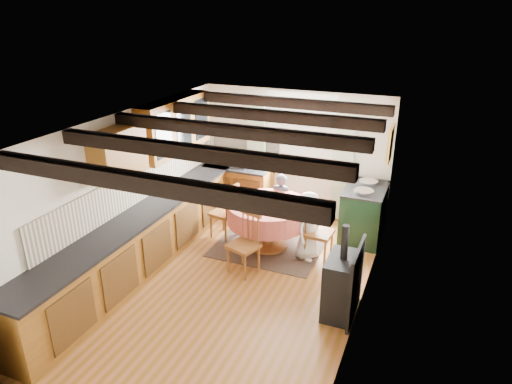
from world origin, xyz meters
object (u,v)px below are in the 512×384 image
at_px(child_right, 308,226).
at_px(child_far, 281,203).
at_px(chair_near, 243,244).
at_px(dining_table, 268,226).
at_px(aga_range, 364,213).
at_px(cup, 266,193).
at_px(chair_left, 224,211).
at_px(cast_iron_stove, 342,271).
at_px(chair_right, 319,231).

bearing_deg(child_right, child_far, 60.06).
distance_m(chair_near, child_right, 1.12).
xyz_separation_m(dining_table, aga_range, (1.40, 0.98, 0.07)).
height_order(child_right, cup, child_right).
distance_m(chair_left, aga_range, 2.43).
distance_m(dining_table, child_far, 0.69).
distance_m(chair_near, chair_left, 1.23).
height_order(aga_range, child_right, child_right).
bearing_deg(chair_near, child_far, 105.32).
bearing_deg(cup, dining_table, -61.24).
xyz_separation_m(child_far, cup, (-0.16, -0.36, 0.31)).
xyz_separation_m(aga_range, child_far, (-1.42, -0.31, 0.07)).
height_order(chair_left, cast_iron_stove, cast_iron_stove).
xyz_separation_m(chair_near, child_far, (0.06, 1.52, 0.06)).
height_order(chair_near, chair_left, chair_left).
bearing_deg(child_far, cast_iron_stove, 127.81).
xyz_separation_m(chair_left, aga_range, (2.26, 0.88, -0.02)).
height_order(cast_iron_stove, cup, cast_iron_stove).
relative_size(chair_right, child_right, 0.89).
height_order(child_far, cup, child_far).
bearing_deg(cast_iron_stove, child_right, 123.18).
relative_size(chair_left, cast_iron_stove, 0.77).
bearing_deg(cast_iron_stove, cup, 136.40).
relative_size(chair_left, child_far, 0.90).
bearing_deg(child_right, chair_left, 99.98).
distance_m(chair_near, child_far, 1.52).
bearing_deg(cast_iron_stove, chair_right, 116.78).
relative_size(dining_table, chair_right, 1.34).
bearing_deg(cup, chair_right, -18.34).
xyz_separation_m(chair_near, aga_range, (1.48, 1.83, -0.01)).
relative_size(cast_iron_stove, cup, 14.35).
bearing_deg(child_far, chair_right, 141.64).
height_order(chair_right, cast_iron_stove, cast_iron_stove).
bearing_deg(cup, child_right, -22.61).
height_order(chair_left, child_right, child_right).
relative_size(child_far, cup, 12.22).
xyz_separation_m(chair_left, chair_right, (1.74, -0.13, 0.01)).
relative_size(dining_table, child_right, 1.19).
xyz_separation_m(cast_iron_stove, child_far, (-1.53, 1.96, -0.10)).
height_order(chair_left, cup, chair_left).
height_order(child_far, child_right, child_right).
bearing_deg(aga_range, child_far, -167.83).
relative_size(chair_right, cast_iron_stove, 0.78).
height_order(dining_table, chair_left, chair_left).
bearing_deg(chair_near, aga_range, 68.67).
xyz_separation_m(dining_table, cup, (-0.17, 0.31, 0.45)).
height_order(chair_left, aga_range, chair_left).
xyz_separation_m(cast_iron_stove, cup, (-1.68, 1.60, 0.21)).
xyz_separation_m(child_far, child_right, (0.72, -0.72, 0.02)).
bearing_deg(cup, aga_range, 22.79).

